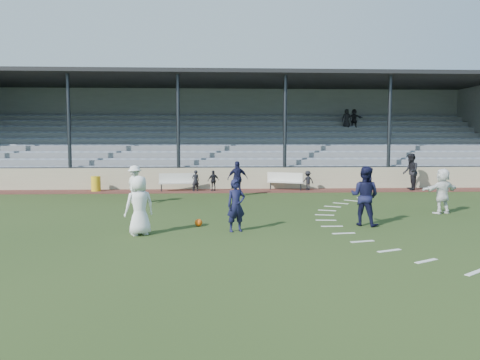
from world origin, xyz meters
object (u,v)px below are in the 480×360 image
object	(u,v)px
bench_left	(177,180)
trash_bin	(96,184)
football	(199,223)
official	(411,172)
player_white_lead	(139,205)
player_navy_lead	(236,206)
bench_right	(285,180)

from	to	relation	value
bench_left	trash_bin	bearing A→B (deg)	170.63
football	official	xyz separation A→B (m)	(11.24, 10.13, 0.90)
bench_left	player_white_lead	distance (m)	11.62
trash_bin	player_white_lead	world-z (taller)	player_white_lead
bench_left	official	xyz separation A→B (m)	(12.77, -0.19, 0.44)
player_navy_lead	bench_right	bearing A→B (deg)	55.92
player_navy_lead	bench_left	bearing A→B (deg)	85.01
trash_bin	player_white_lead	xyz separation A→B (m)	(4.24, -11.71, 0.46)
bench_right	football	distance (m)	11.43
bench_right	player_white_lead	world-z (taller)	player_white_lead
bench_right	player_white_lead	bearing A→B (deg)	-94.81
trash_bin	bench_right	bearing A→B (deg)	0.73
bench_left	bench_right	bearing A→B (deg)	-5.80
football	player_white_lead	size ratio (longest dim) A/B	0.14
bench_right	official	bearing A→B (deg)	18.69
bench_left	player_navy_lead	xyz separation A→B (m)	(2.71, -11.24, 0.21)
bench_left	official	distance (m)	12.78
football	player_navy_lead	world-z (taller)	player_navy_lead
bench_left	trash_bin	world-z (taller)	bench_left
trash_bin	official	distance (m)	17.17
football	player_navy_lead	bearing A→B (deg)	-37.76
football	player_white_lead	xyz separation A→B (m)	(-1.67, -1.29, 0.76)
trash_bin	football	distance (m)	11.99
bench_right	player_navy_lead	bearing A→B (deg)	-83.33
trash_bin	player_navy_lead	bearing A→B (deg)	-57.98
bench_right	official	size ratio (longest dim) A/B	1.00
player_white_lead	football	bearing A→B (deg)	-169.89
bench_left	player_navy_lead	bearing A→B (deg)	-84.52
official	bench_right	bearing A→B (deg)	-80.07
official	trash_bin	bearing A→B (deg)	-77.52
bench_left	football	bearing A→B (deg)	-89.64
trash_bin	football	size ratio (longest dim) A/B	3.30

